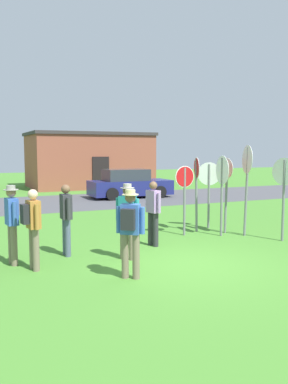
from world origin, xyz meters
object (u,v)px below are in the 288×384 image
stop_sign_center_cluster (222,181)px  stop_sign_low_front (284,184)px  person_in_blue (130,227)px  person_in_teal (32,223)px  person_near_signs (12,220)px  person_on_left (153,210)px  person_holding_notes (66,216)px  stop_sign_nearest (196,182)px  stop_sign_rear_left (226,183)px  parked_car_on_street (129,185)px  stop_sign_leaning_right (209,184)px  stop_sign_rear_right (185,189)px  person_in_dark_shirt (127,217)px  stop_sign_far_back (247,173)px

stop_sign_center_cluster → stop_sign_low_front: (1.15, -1.25, -0.05)m
person_in_blue → person_in_teal: bearing=139.5°
person_near_signs → person_in_blue: bearing=-45.3°
person_on_left → person_holding_notes: bearing=-179.0°
stop_sign_nearest → stop_sign_rear_left: bearing=-39.0°
parked_car_on_street → person_on_left: (-3.63, -10.43, 0.26)m
stop_sign_rear_left → stop_sign_nearest: stop_sign_nearest is taller
parked_car_on_street → person_in_teal: person_in_teal is taller
person_in_teal → person_in_blue: (1.61, -1.38, 0.03)m
stop_sign_leaning_right → person_near_signs: size_ratio=1.21×
stop_sign_center_cluster → stop_sign_rear_right: stop_sign_center_cluster is taller
stop_sign_leaning_right → person_near_signs: 6.51m
stop_sign_leaning_right → person_in_dark_shirt: size_ratio=1.21×
parked_car_on_street → person_in_dark_shirt: person_in_dark_shirt is taller
stop_sign_low_front → person_on_left: size_ratio=1.35×
stop_sign_low_front → stop_sign_center_cluster: bearing=132.5°
stop_sign_nearest → stop_sign_low_front: (1.47, -2.12, 0.04)m
stop_sign_far_back → person_near_signs: 6.63m
stop_sign_leaning_right → person_in_teal: 6.38m
parked_car_on_street → stop_sign_center_cluster: size_ratio=1.85×
parked_car_on_street → stop_sign_rear_left: stop_sign_rear_left is taller
stop_sign_center_cluster → person_near_signs: bearing=-174.1°
stop_sign_low_front → stop_sign_leaning_right: bearing=108.2°
stop_sign_rear_right → person_in_blue: stop_sign_rear_right is taller
stop_sign_far_back → stop_sign_rear_right: bearing=154.0°
person_holding_notes → person_in_blue: bearing=-72.7°
parked_car_on_street → stop_sign_rear_left: size_ratio=1.92×
stop_sign_center_cluster → stop_sign_nearest: size_ratio=1.03×
person_holding_notes → person_in_teal: bearing=-136.4°
stop_sign_rear_right → person_in_teal: bearing=-159.5°
stop_sign_low_front → person_near_signs: bearing=174.8°
person_in_dark_shirt → person_in_teal: bearing=178.5°
stop_sign_low_front → person_in_dark_shirt: (-4.61, -0.01, -0.58)m
parked_car_on_street → stop_sign_low_front: 11.42m
person_in_dark_shirt → person_holding_notes: person_in_dark_shirt is taller
stop_sign_center_cluster → person_near_signs: stop_sign_center_cluster is taller
stop_sign_rear_left → person_on_left: size_ratio=1.34×
stop_sign_far_back → stop_sign_center_cluster: stop_sign_far_back is taller
stop_sign_far_back → stop_sign_rear_right: size_ratio=1.29×
parked_car_on_street → stop_sign_far_back: size_ratio=1.64×
stop_sign_center_cluster → person_in_dark_shirt: stop_sign_center_cluster is taller
stop_sign_nearest → person_holding_notes: stop_sign_nearest is taller
person_in_teal → person_on_left: size_ratio=1.00×
stop_sign_far_back → person_near_signs: stop_sign_far_back is taller
person_in_dark_shirt → person_holding_notes: 1.50m
stop_sign_leaning_right → person_near_signs: stop_sign_leaning_right is taller
stop_sign_center_cluster → person_near_signs: (-5.90, -0.61, -0.63)m
stop_sign_far_back → stop_sign_low_front: stop_sign_far_back is taller
stop_sign_low_front → person_holding_notes: stop_sign_low_front is taller
stop_sign_leaning_right → person_in_blue: size_ratio=1.21×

